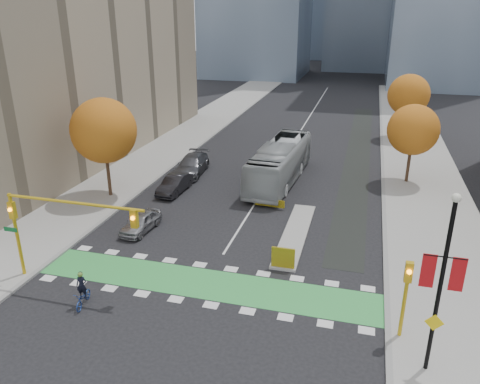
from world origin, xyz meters
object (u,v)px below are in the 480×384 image
Objects in this scene: tree_east_far at (409,95)px; tree_east_near at (413,130)px; cyclist at (83,294)px; parked_car_b at (175,184)px; traffic_signal_west at (53,218)px; tree_west at (104,131)px; traffic_signal_east at (406,289)px; bus at (280,162)px; parked_car_a at (141,222)px; hazard_board at (283,258)px; parked_car_c at (192,165)px; banner_lamppost at (442,279)px.

tree_east_near is at bearing -91.79° from tree_east_far.
cyclist is 0.44× the size of parked_car_b.
tree_west is at bearing 108.02° from traffic_signal_west.
bus is (-9.59, 19.82, -0.93)m from traffic_signal_east.
parked_car_a is at bearing -117.24° from bus.
traffic_signal_west is at bearing 136.04° from cyclist.
hazard_board is 15.45m from bus.
parked_car_c is (-11.53, 15.06, 0.05)m from hazard_board.
parked_car_a is (1.33, 7.29, -3.37)m from traffic_signal_west.
bus is 14.66m from parked_car_a.
tree_west is 0.99× the size of banner_lamppost.
banner_lamppost is 24.41m from bus.
traffic_signal_east is 2.92m from banner_lamppost.
tree_west is 2.01× the size of traffic_signal_east.
cyclist is 0.51× the size of parked_car_a.
tree_east_far is 1.87× the size of traffic_signal_east.
hazard_board is at bearing -114.20° from tree_east_near.
parked_car_b is at bearing 140.12° from traffic_signal_east.
tree_east_near is 30.11m from cyclist.
traffic_signal_east is at bearing -18.46° from parked_car_a.
tree_east_near is 1.82× the size of parked_car_a.
parked_car_c is at bearing 127.44° from hazard_board.
parked_car_c is at bearing 88.84° from traffic_signal_west.
traffic_signal_east reaches higher than parked_car_b.
cyclist is at bearing -81.45° from parked_car_b.
parked_car_a is (-19.10, -31.22, -4.58)m from tree_east_far.
traffic_signal_east is at bearing -93.81° from tree_east_near.
cyclist is at bearing -33.84° from traffic_signal_west.
tree_west is at bearing -146.78° from bus.
parked_car_c is at bearing 96.72° from parked_car_b.
cyclist is (-9.48, -6.36, -0.14)m from hazard_board.
tree_east_near is (8.00, 17.80, 4.06)m from hazard_board.
parked_car_a is 7.50m from parked_car_b.
parked_car_b reaches higher than hazard_board.
banner_lamppost is (23.50, -14.50, -1.01)m from tree_west.
tree_west is 1.84× the size of parked_car_b.
hazard_board is 0.31× the size of parked_car_b.
cyclist is at bearing -78.21° from parked_car_a.
banner_lamppost is at bearing -22.53° from parked_car_a.
parked_car_b is 0.77× the size of parked_car_c.
parked_car_b is (-1.70, 16.41, 0.07)m from cyclist.
banner_lamppost reaches higher than bus.
banner_lamppost is at bearing -41.79° from hazard_board.
tree_east_near is at bearing 48.48° from traffic_signal_west.
banner_lamppost reaches higher than parked_car_a.
banner_lamppost reaches higher than parked_car_b.
bus is at bearing 63.66° from parked_car_a.
hazard_board is at bearing -104.12° from tree_east_far.
bus reaches higher than parked_car_a.
bus is 3.33× the size of parked_car_a.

